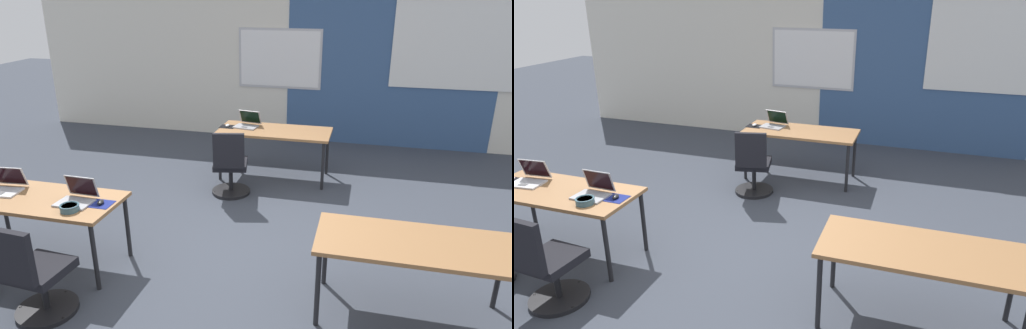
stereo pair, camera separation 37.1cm
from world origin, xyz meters
TOP-DOWN VIEW (x-y plane):
  - ground_plane at (0.00, 0.00)m, footprint 24.00×24.00m
  - back_wall_assembly at (0.06, 4.19)m, footprint 10.00×0.27m
  - desk_near_left at (-1.75, -0.60)m, footprint 1.60×0.70m
  - desk_near_right at (1.75, -0.60)m, footprint 1.60×0.70m
  - desk_far_center at (0.00, 2.20)m, footprint 1.60×0.70m
  - laptop_far_left at (-0.43, 2.28)m, footprint 0.38×0.37m
  - mousepad_far_left at (-0.71, 2.20)m, footprint 0.22×0.19m
  - mouse_far_left at (-0.71, 2.20)m, footprint 0.06×0.10m
  - chair_far_left at (-0.44, 1.42)m, footprint 0.52×0.58m
  - laptop_near_left_end at (-2.18, -0.54)m, footprint 0.36×0.33m
  - laptop_near_left_inner at (-1.33, -0.60)m, footprint 0.34×0.30m
  - mousepad_near_left_inner at (-1.09, -0.59)m, footprint 0.22×0.19m
  - mouse_near_left_inner at (-1.09, -0.59)m, footprint 0.08×0.11m
  - chair_near_left_inner at (-1.27, -1.36)m, footprint 0.52×0.55m
  - snack_bowl at (-1.29, -0.78)m, footprint 0.18×0.18m

SIDE VIEW (x-z plane):
  - ground_plane at x=0.00m, z-range 0.00..0.00m
  - chair_far_left at x=-0.44m, z-range -0.08..0.84m
  - chair_near_left_inner at x=-1.27m, z-range -0.08..0.84m
  - desk_near_left at x=-1.75m, z-range 0.30..1.02m
  - desk_near_right at x=1.75m, z-range 0.30..1.02m
  - desk_far_center at x=0.00m, z-range 0.30..1.02m
  - mousepad_far_left at x=-0.71m, z-range 0.72..0.72m
  - mousepad_near_left_inner at x=-1.09m, z-range 0.72..0.72m
  - mouse_far_left at x=-0.71m, z-range 0.72..0.76m
  - mouse_near_left_inner at x=-1.09m, z-range 0.72..0.76m
  - snack_bowl at x=-1.29m, z-range 0.72..0.79m
  - laptop_far_left at x=-0.43m, z-range 0.66..0.88m
  - laptop_near_left_end at x=-2.18m, z-range 0.66..0.88m
  - laptop_near_left_inner at x=-1.33m, z-range 0.65..0.89m
  - back_wall_assembly at x=0.06m, z-range 0.01..2.81m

